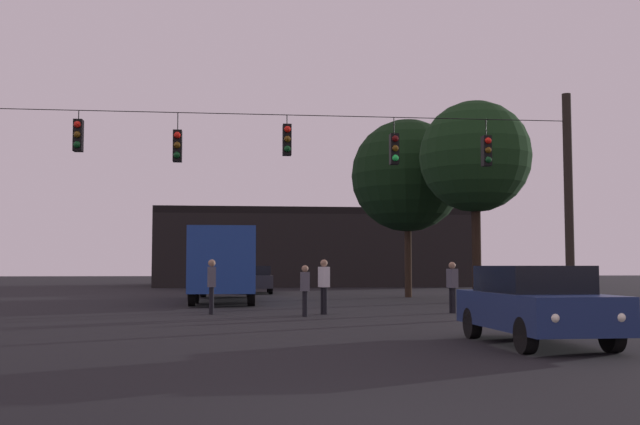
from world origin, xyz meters
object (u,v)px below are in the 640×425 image
object	(u,v)px
tree_behind_building	(407,176)
pedestrian_near_bus	(212,283)
pedestrian_crossing_left	(305,288)
pedestrian_crossing_right	(324,283)
pedestrian_crossing_center	(452,284)
car_far_left	(256,279)
city_bus	(225,258)
car_near_right	(535,303)
tree_left_silhouette	(475,157)

from	to	relation	value
tree_behind_building	pedestrian_near_bus	bearing A→B (deg)	-127.06
pedestrian_crossing_left	pedestrian_near_bus	xyz separation A→B (m)	(-2.82, 1.38, 0.12)
pedestrian_crossing_right	pedestrian_near_bus	bearing A→B (deg)	173.45
pedestrian_crossing_center	car_far_left	bearing A→B (deg)	107.58
pedestrian_crossing_right	pedestrian_near_bus	distance (m)	3.53
pedestrian_crossing_right	pedestrian_crossing_left	bearing A→B (deg)	-125.26
city_bus	car_near_right	distance (m)	20.04
pedestrian_near_bus	car_far_left	bearing A→B (deg)	84.15
car_near_right	tree_behind_building	bearing A→B (deg)	83.26
city_bus	car_near_right	bearing A→B (deg)	-71.90
city_bus	tree_left_silhouette	size ratio (longest dim) A/B	1.28
pedestrian_crossing_right	tree_behind_building	distance (m)	14.52
pedestrian_crossing_center	pedestrian_near_bus	bearing A→B (deg)	178.35
city_bus	pedestrian_near_bus	xyz separation A→B (m)	(-0.28, -9.08, -0.89)
car_far_left	tree_left_silhouette	xyz separation A→B (m)	(9.04, -11.16, 5.37)
car_near_right	pedestrian_crossing_left	bearing A→B (deg)	113.22
pedestrian_crossing_left	tree_left_silhouette	distance (m)	12.84
pedestrian_crossing_center	tree_behind_building	size ratio (longest dim) A/B	0.19
pedestrian_crossing_right	city_bus	bearing A→B (deg)	108.82
car_near_right	car_far_left	size ratio (longest dim) A/B	1.00
pedestrian_crossing_left	pedestrian_crossing_right	size ratio (longest dim) A/B	0.89
car_near_right	tree_left_silhouette	size ratio (longest dim) A/B	0.51
tree_behind_building	car_near_right	bearing A→B (deg)	-96.74
pedestrian_near_bus	tree_left_silhouette	bearing A→B (deg)	32.91
city_bus	tree_behind_building	bearing A→B (deg)	18.65
tree_left_silhouette	city_bus	bearing A→B (deg)	169.27
car_far_left	pedestrian_near_bus	size ratio (longest dim) A/B	2.53
car_near_right	pedestrian_crossing_left	world-z (taller)	pedestrian_crossing_left
car_far_left	pedestrian_near_bus	world-z (taller)	pedestrian_near_bus
pedestrian_crossing_left	tree_left_silhouette	xyz separation A→B (m)	(8.09, 8.44, 5.31)
pedestrian_crossing_center	pedestrian_crossing_right	distance (m)	4.20
tree_left_silhouette	tree_behind_building	bearing A→B (deg)	109.94
tree_behind_building	city_bus	bearing A→B (deg)	-161.35
pedestrian_crossing_right	tree_left_silhouette	size ratio (longest dim) A/B	0.20
city_bus	pedestrian_crossing_center	size ratio (longest dim) A/B	6.70
pedestrian_near_bus	tree_behind_building	xyz separation A→B (m)	(9.10, 12.05, 4.96)
city_bus	pedestrian_near_bus	size ratio (longest dim) A/B	6.40
car_far_left	city_bus	bearing A→B (deg)	-99.83
tree_left_silhouette	car_far_left	bearing A→B (deg)	129.01
pedestrian_crossing_right	tree_behind_building	bearing A→B (deg)	65.83
tree_behind_building	car_far_left	bearing A→B (deg)	139.52
pedestrian_crossing_left	pedestrian_near_bus	bearing A→B (deg)	154.02
car_far_left	tree_behind_building	bearing A→B (deg)	-40.48
pedestrian_crossing_center	pedestrian_crossing_right	world-z (taller)	pedestrian_crossing_right
car_near_right	pedestrian_crossing_left	distance (m)	9.33
car_far_left	tree_behind_building	xyz separation A→B (m)	(7.23, -6.17, 5.14)
tree_left_silhouette	pedestrian_crossing_left	bearing A→B (deg)	-133.79
pedestrian_crossing_center	pedestrian_near_bus	size ratio (longest dim) A/B	0.96
pedestrian_crossing_left	pedestrian_near_bus	distance (m)	3.14
city_bus	pedestrian_crossing_right	world-z (taller)	city_bus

